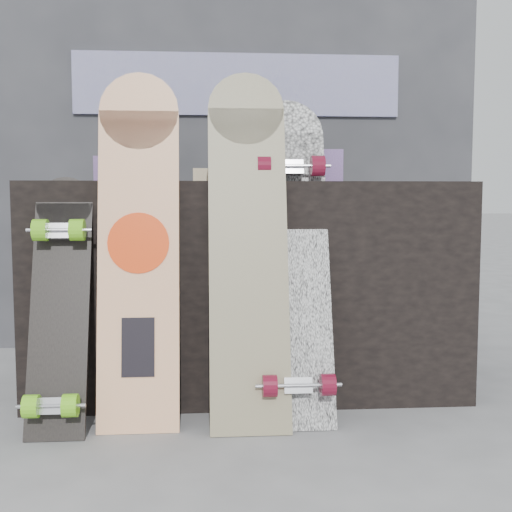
{
  "coord_description": "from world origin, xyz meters",
  "views": [
    {
      "loc": [
        -0.15,
        -1.97,
        0.74
      ],
      "look_at": [
        0.01,
        0.2,
        0.55
      ],
      "focal_mm": 45.0,
      "sensor_mm": 36.0,
      "label": 1
    }
  ],
  "objects": [
    {
      "name": "merch_box_purple",
      "position": [
        -0.49,
        0.54,
        0.85
      ],
      "size": [
        0.18,
        0.12,
        0.1
      ],
      "primitive_type": "cube",
      "color": "#533873",
      "rests_on": "vendor_table"
    },
    {
      "name": "merch_box_small",
      "position": [
        0.27,
        0.43,
        0.86
      ],
      "size": [
        0.14,
        0.14,
        0.12
      ],
      "primitive_type": "cube",
      "color": "#533873",
      "rests_on": "vendor_table"
    },
    {
      "name": "longboard_cascadia",
      "position": [
        0.13,
        0.18,
        0.57
      ],
      "size": [
        0.25,
        0.41,
        1.09
      ],
      "rotation": [
        -0.31,
        0.0,
        0.0
      ],
      "color": "white",
      "rests_on": "ground"
    },
    {
      "name": "merch_box_flat",
      "position": [
        -0.1,
        0.63,
        0.83
      ],
      "size": [
        0.22,
        0.1,
        0.06
      ],
      "primitive_type": "cube",
      "color": "#D1B78C",
      "rests_on": "vendor_table"
    },
    {
      "name": "longboard_celtic",
      "position": [
        -0.02,
        0.14,
        0.62
      ],
      "size": [
        0.26,
        0.32,
        1.17
      ],
      "rotation": [
        -0.25,
        0.0,
        0.0
      ],
      "color": "beige",
      "rests_on": "ground"
    },
    {
      "name": "ground",
      "position": [
        0.0,
        0.0,
        0.0
      ],
      "size": [
        60.0,
        60.0,
        0.0
      ],
      "primitive_type": "plane",
      "color": "slate",
      "rests_on": "ground"
    },
    {
      "name": "booth",
      "position": [
        0.0,
        1.35,
        1.1
      ],
      "size": [
        2.4,
        0.22,
        2.2
      ],
      "color": "#333439",
      "rests_on": "ground"
    },
    {
      "name": "vendor_table",
      "position": [
        0.0,
        0.5,
        0.4
      ],
      "size": [
        1.6,
        0.6,
        0.8
      ],
      "primitive_type": "cube",
      "color": "black",
      "rests_on": "ground"
    },
    {
      "name": "longboard_geisha",
      "position": [
        -0.38,
        0.13,
        0.61
      ],
      "size": [
        0.26,
        0.22,
        1.16
      ],
      "rotation": [
        -0.18,
        0.0,
        0.0
      ],
      "color": "beige",
      "rests_on": "ground"
    },
    {
      "name": "skateboard_dark",
      "position": [
        -0.63,
        0.09,
        0.42
      ],
      "size": [
        0.19,
        0.33,
        0.82
      ],
      "rotation": [
        -0.31,
        0.0,
        0.0
      ],
      "color": "black",
      "rests_on": "ground"
    }
  ]
}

